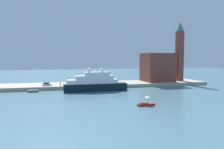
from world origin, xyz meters
name	(u,v)px	position (x,y,z in m)	size (l,w,h in m)	color
ground	(109,94)	(0.00, 0.00, 0.00)	(400.00, 400.00, 0.00)	slate
quay_dock	(96,85)	(0.00, 25.29, 0.75)	(110.00, 18.58, 1.50)	#ADA38E
large_yacht	(95,83)	(-3.62, 9.23, 3.14)	(25.59, 4.33, 11.15)	black
small_motorboat	(146,102)	(4.64, -22.73, 0.95)	(5.00, 1.69, 2.88)	#B22319
work_barge	(33,91)	(-27.53, 12.92, 0.40)	(4.07, 1.62, 0.80)	#595966
harbor_building	(157,67)	(32.33, 25.59, 8.72)	(14.37, 13.26, 14.44)	brown
bell_tower	(180,49)	(45.06, 25.68, 18.24)	(4.26, 4.26, 30.90)	brown
parked_car	(47,84)	(-22.48, 20.40, 2.08)	(4.13, 1.88, 1.37)	silver
person_figure	(60,84)	(-16.86, 18.56, 2.30)	(0.36, 0.36, 1.72)	maroon
mooring_bollard	(106,84)	(2.84, 17.16, 1.84)	(0.46, 0.46, 0.68)	black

